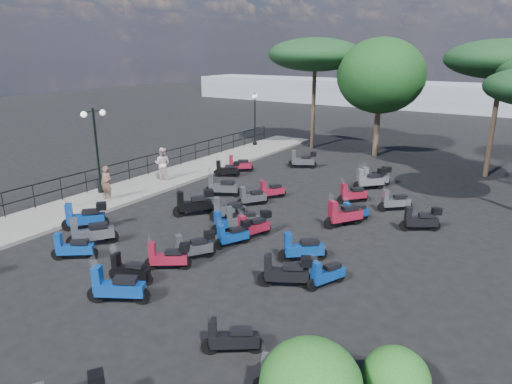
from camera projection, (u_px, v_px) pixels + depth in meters
The scene contains 43 objects.
ground at pixel (220, 223), 18.99m from camera, with size 120.00×120.00×0.00m, color black.
sidewalk at pixel (159, 181), 24.76m from camera, with size 3.00×30.00×0.15m, color #5F5D5A.
railing at pixel (138, 164), 25.03m from camera, with size 0.04×26.04×1.10m.
lamp_post_1 at pixel (97, 145), 21.94m from camera, with size 0.47×1.21×4.15m.
lamp_post_2 at pixel (255, 116), 33.19m from camera, with size 0.61×1.05×3.80m.
woman at pixel (106, 183), 21.27m from camera, with size 0.59×0.39×1.62m, color brown.
pedestrian_far at pixel (163, 164), 24.61m from camera, with size 0.86×0.67×1.76m, color beige.
scooter_1 at pixel (91, 233), 16.65m from camera, with size 1.15×1.60×1.47m.
scooter_2 at pixel (85, 217), 18.18m from camera, with size 1.39×1.43×1.45m.
scooter_3 at pixel (194, 204), 19.72m from camera, with size 1.28×1.55×1.47m.
scooter_4 at pixel (227, 169), 25.75m from camera, with size 1.41×0.86×1.21m.
scooter_5 at pixel (239, 165), 26.77m from camera, with size 1.32×1.11×1.29m.
scooter_6 at pixel (73, 248), 15.59m from camera, with size 1.31×1.04×1.25m.
scooter_7 at pixel (168, 257), 14.86m from camera, with size 1.35×1.03×1.24m.
scooter_8 at pixel (229, 221), 18.01m from camera, with size 0.82×1.41×1.20m.
scooter_9 at pixel (252, 197), 20.97m from camera, with size 0.97×1.33×1.23m.
scooter_10 at pixel (222, 187), 22.30m from camera, with size 1.69×0.93×1.43m.
scooter_11 at pixel (303, 160), 27.63m from camera, with size 1.59×0.99×1.38m.
scooter_12 at pixel (116, 288), 12.88m from camera, with size 1.63×1.05×1.44m.
scooter_13 at pixel (129, 270), 14.06m from camera, with size 1.47×0.65×1.20m.
scooter_14 at pixel (194, 247), 15.58m from camera, with size 1.02×1.39×1.26m.
scooter_15 at pixel (228, 210), 19.18m from camera, with size 1.28×1.21×1.32m.
scooter_16 at pixel (271, 191), 21.97m from camera, with size 0.91×1.32×1.20m.
scooter_17 at pixel (352, 194), 21.36m from camera, with size 1.10×1.29×1.28m.
scooter_19 at pixel (286, 272), 13.75m from camera, with size 1.55×0.99×1.35m.
scooter_20 at pixel (326, 274), 13.81m from camera, with size 0.77×1.42×1.20m.
scooter_21 at pixel (254, 226), 17.38m from camera, with size 0.81×1.56×1.30m.
scooter_22 at pixel (354, 213), 18.98m from camera, with size 0.83×1.37×1.19m.
scooter_23 at pixel (370, 180), 23.38m from camera, with size 1.35×1.45×1.44m.
scooter_24 at pixel (291, 379), 9.35m from camera, with size 1.45×0.85×1.24m.
scooter_25 at pixel (231, 339), 10.74m from camera, with size 1.28×0.96×1.20m.
scooter_26 at pixel (302, 249), 15.45m from camera, with size 1.36×1.21×1.37m.
scooter_27 at pixel (344, 215), 18.48m from camera, with size 1.15×1.63×1.49m.
scooter_28 at pixel (421, 220), 18.03m from camera, with size 1.45×1.02×1.30m.
scooter_29 at pixel (395, 202), 20.31m from camera, with size 1.24×1.16×1.28m.
scooter_30 at pixel (241, 220), 18.08m from camera, with size 1.28×1.21×1.32m.
scooter_31 at pixel (233, 235), 16.66m from camera, with size 0.82×1.41×1.20m.
scooter_32 at pixel (375, 178), 23.74m from camera, with size 1.35×1.45×1.44m.
broadleaf_tree at pixel (381, 76), 29.44m from camera, with size 5.68×5.68×7.71m.
pine_0 at pixel (503, 59), 24.13m from camera, with size 6.02×6.02×7.49m.
pine_2 at pixel (315, 55), 31.70m from camera, with size 6.56×6.56×7.73m.
shrub_far at pixel (396, 378), 9.17m from camera, with size 1.37×1.37×1.23m, color #174B19.
distant_hills at pixel (449, 97), 54.48m from camera, with size 70.00×8.00×3.00m, color gray.
Camera 1 is at (10.95, -14.03, 6.94)m, focal length 32.00 mm.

